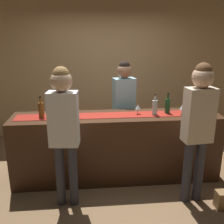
% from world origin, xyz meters
% --- Properties ---
extents(ground_plane, '(10.00, 10.00, 0.00)m').
position_xyz_m(ground_plane, '(0.00, 0.00, 0.00)').
color(ground_plane, brown).
extents(back_wall, '(6.00, 0.12, 2.90)m').
position_xyz_m(back_wall, '(0.00, 1.90, 1.45)').
color(back_wall, tan).
rests_on(back_wall, ground).
extents(bar_counter, '(2.94, 0.60, 0.97)m').
position_xyz_m(bar_counter, '(0.00, 0.00, 0.48)').
color(bar_counter, '#3D2314').
rests_on(bar_counter, ground).
extents(counter_runner_cloth, '(2.79, 0.28, 0.01)m').
position_xyz_m(counter_runner_cloth, '(0.00, 0.00, 0.97)').
color(counter_runner_cloth, maroon).
rests_on(counter_runner_cloth, bar_counter).
extents(wine_bottle_amber, '(0.07, 0.07, 0.30)m').
position_xyz_m(wine_bottle_amber, '(-1.03, -0.01, 1.08)').
color(wine_bottle_amber, brown).
rests_on(wine_bottle_amber, bar_counter).
extents(wine_bottle_green, '(0.07, 0.07, 0.30)m').
position_xyz_m(wine_bottle_green, '(0.73, 0.03, 1.08)').
color(wine_bottle_green, '#194723').
rests_on(wine_bottle_green, bar_counter).
extents(wine_bottle_clear, '(0.07, 0.07, 0.30)m').
position_xyz_m(wine_bottle_clear, '(0.53, -0.03, 1.08)').
color(wine_bottle_clear, '#B2C6C1').
rests_on(wine_bottle_clear, bar_counter).
extents(wine_glass_near_customer, '(0.07, 0.07, 0.14)m').
position_xyz_m(wine_glass_near_customer, '(0.91, -0.07, 1.07)').
color(wine_glass_near_customer, silver).
rests_on(wine_glass_near_customer, bar_counter).
extents(wine_glass_mid_counter, '(0.07, 0.07, 0.14)m').
position_xyz_m(wine_glass_mid_counter, '(0.30, 0.02, 1.07)').
color(wine_glass_mid_counter, silver).
rests_on(wine_glass_mid_counter, bar_counter).
extents(wine_glass_far_end, '(0.07, 0.07, 0.14)m').
position_xyz_m(wine_glass_far_end, '(1.27, -0.11, 1.07)').
color(wine_glass_far_end, silver).
rests_on(wine_glass_far_end, bar_counter).
extents(bartender, '(0.37, 0.26, 1.67)m').
position_xyz_m(bartender, '(0.18, 0.58, 1.03)').
color(bartender, '#26262B').
rests_on(bartender, ground).
extents(customer_sipping, '(0.36, 0.25, 1.76)m').
position_xyz_m(customer_sipping, '(0.90, -0.66, 1.10)').
color(customer_sipping, '#33333D').
rests_on(customer_sipping, ground).
extents(customer_browsing, '(0.36, 0.24, 1.73)m').
position_xyz_m(customer_browsing, '(-0.68, -0.59, 1.07)').
color(customer_browsing, '#33333D').
rests_on(customer_browsing, ground).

